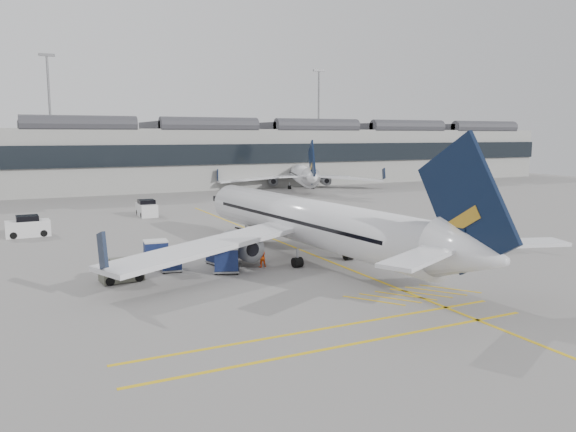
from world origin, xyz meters
name	(u,v)px	position (x,y,z in m)	size (l,w,h in m)	color
ground	(225,286)	(0.00, 0.00, 0.00)	(220.00, 220.00, 0.00)	gray
terminal	(88,156)	(0.00, 71.93, 6.14)	(200.00, 20.45, 12.40)	#9E9E99
light_masts	(68,112)	(-1.67, 86.00, 14.49)	(113.00, 0.60, 25.45)	slate
apron_markings	(292,247)	(10.00, 10.00, 0.01)	(0.25, 60.00, 0.01)	gold
airliner_main	(312,223)	(9.05, 4.69, 3.00)	(35.04, 38.41, 10.21)	white
airliner_far	(300,174)	(36.17, 59.29, 2.69)	(29.85, 33.09, 9.16)	white
belt_loader	(243,240)	(6.21, 12.54, 0.50)	(4.31, 2.62, 1.71)	silver
baggage_cart_a	(227,259)	(1.37, 3.44, 1.04)	(2.27, 2.08, 1.94)	gray
baggage_cart_b	(218,252)	(1.83, 6.62, 0.91)	(1.92, 1.72, 1.70)	gray
baggage_cart_c	(156,252)	(-2.71, 7.98, 1.06)	(2.02, 1.72, 1.97)	gray
baggage_cart_d	(171,260)	(-2.14, 5.57, 0.86)	(1.68, 1.45, 1.60)	gray
ramp_agent_a	(246,249)	(4.47, 7.41, 0.78)	(0.57, 0.38, 1.57)	#FE610D
ramp_agent_b	(261,257)	(4.36, 4.00, 0.79)	(0.77, 0.60, 1.59)	#FE4E0D
pushback_tug	(121,272)	(-5.91, 4.39, 0.68)	(2.91, 1.97, 1.54)	#525347
safety_cone_nose	(262,224)	(12.01, 21.39, 0.24)	(0.35, 0.35, 0.49)	#F24C0A
safety_cone_engine	(397,246)	(17.90, 5.13, 0.26)	(0.37, 0.37, 0.51)	#F24C0A
service_van_left	(28,227)	(-11.21, 26.13, 0.93)	(4.13, 2.18, 2.09)	silver
service_van_mid	(147,209)	(2.37, 35.08, 0.91)	(2.02, 3.98, 2.04)	silver
service_van_right	(253,206)	(15.29, 31.89, 0.92)	(4.45, 3.48, 2.05)	silver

